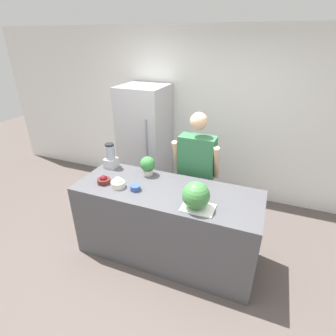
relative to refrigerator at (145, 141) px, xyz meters
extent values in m
plane|color=#564C47|center=(0.91, -1.71, -0.89)|extent=(14.00, 14.00, 0.00)
cube|color=white|center=(0.91, 0.41, 0.41)|extent=(8.00, 0.06, 2.60)
cube|color=#4C4C51|center=(0.91, -1.31, -0.43)|extent=(2.08, 0.78, 0.91)
cube|color=#B7B7BC|center=(0.00, 0.00, 0.00)|extent=(0.69, 0.71, 1.78)
cylinder|color=gray|center=(0.21, -0.37, 0.18)|extent=(0.02, 0.02, 0.62)
cube|color=#4C608C|center=(1.07, -0.69, -0.50)|extent=(0.34, 0.18, 0.79)
cube|color=#337247|center=(1.07, -0.69, 0.18)|extent=(0.45, 0.22, 0.56)
sphere|color=#DBAD89|center=(1.07, -0.69, 0.65)|extent=(0.21, 0.21, 0.21)
cylinder|color=#DBAD89|center=(0.81, -0.73, 0.17)|extent=(0.07, 0.23, 0.47)
cylinder|color=#DBAD89|center=(1.33, -0.73, 0.17)|extent=(0.07, 0.23, 0.47)
cube|color=white|center=(1.33, -1.53, 0.03)|extent=(0.32, 0.23, 0.01)
sphere|color=#3D7F3D|center=(1.30, -1.54, 0.17)|extent=(0.27, 0.27, 0.27)
cylinder|color=#511E19|center=(0.18, -1.44, 0.05)|extent=(0.15, 0.15, 0.05)
sphere|color=maroon|center=(0.18, -1.44, 0.08)|extent=(0.09, 0.09, 0.09)
cylinder|color=beige|center=(0.38, -1.46, 0.06)|extent=(0.16, 0.16, 0.07)
sphere|color=white|center=(0.38, -1.46, 0.09)|extent=(0.11, 0.11, 0.11)
cylinder|color=#334C9E|center=(0.59, -1.45, 0.05)|extent=(0.11, 0.11, 0.06)
cube|color=#B7B7BC|center=(0.03, -1.06, 0.08)|extent=(0.15, 0.15, 0.12)
cylinder|color=#99A3AD|center=(0.03, -1.06, 0.23)|extent=(0.12, 0.12, 0.18)
cylinder|color=black|center=(0.03, -1.06, 0.33)|extent=(0.11, 0.11, 0.02)
cylinder|color=beige|center=(0.56, -1.07, 0.06)|extent=(0.12, 0.12, 0.07)
sphere|color=#387F3D|center=(0.56, -1.07, 0.17)|extent=(0.18, 0.18, 0.18)
camera|label=1|loc=(1.84, -3.61, 1.53)|focal=28.00mm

